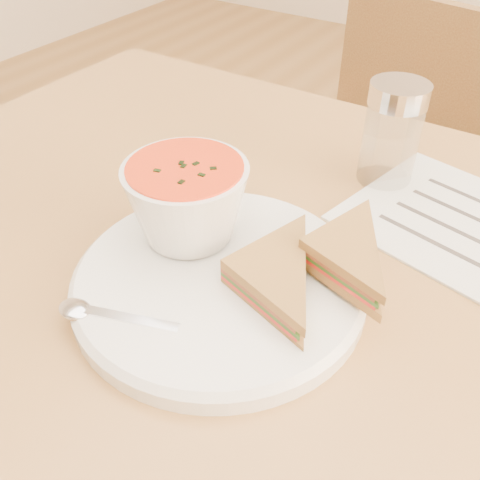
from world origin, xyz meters
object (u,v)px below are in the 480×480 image
Objects in this scene: plate at (219,282)px; condiment_shaker at (392,134)px; chair_far at (351,225)px; soup_bowl at (188,205)px; dining_table at (257,428)px.

condiment_shaker is at bearing 77.74° from plate.
plate is (0.08, -0.58, 0.34)m from chair_far.
condiment_shaker is (0.06, 0.27, 0.05)m from plate.
plate is at bearing -27.95° from soup_bowl.
soup_bowl reaches higher than dining_table.
condiment_shaker is (0.07, 0.17, 0.44)m from dining_table.
soup_bowl is at bearing -126.84° from dining_table.
soup_bowl is (-0.06, 0.03, 0.05)m from plate.
dining_table is 0.44m from soup_bowl.
chair_far is 6.90× the size of condiment_shaker.
dining_table is at bearing 94.99° from plate.
plate is 0.28m from condiment_shaker.
soup_bowl reaches higher than plate.
condiment_shaker reaches higher than soup_bowl.
condiment_shaker reaches higher than plate.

